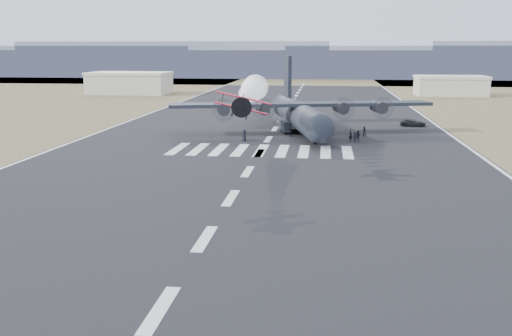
% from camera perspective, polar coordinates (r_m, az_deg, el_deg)
% --- Properties ---
extents(ground, '(500.00, 500.00, 0.00)m').
position_cam_1_polar(ground, '(32.81, -9.61, -13.78)').
color(ground, black).
rests_on(ground, ground).
extents(scrub_far, '(500.00, 80.00, 0.00)m').
position_cam_1_polar(scrub_far, '(258.80, 5.04, 8.77)').
color(scrub_far, brown).
rests_on(scrub_far, ground).
extents(runway_markings, '(60.00, 260.00, 0.01)m').
position_cam_1_polar(runway_markings, '(89.82, 1.23, 2.89)').
color(runway_markings, silver).
rests_on(runway_markings, ground).
extents(ridge_seg_b, '(150.00, 50.00, 15.00)m').
position_cam_1_polar(ridge_seg_b, '(320.01, -19.08, 10.12)').
color(ridge_seg_b, gray).
rests_on(ridge_seg_b, ground).
extents(ridge_seg_c, '(150.00, 50.00, 17.00)m').
position_cam_1_polar(ridge_seg_c, '(297.62, -7.56, 10.76)').
color(ridge_seg_c, gray).
rests_on(ridge_seg_c, ground).
extents(ridge_seg_d, '(150.00, 50.00, 13.00)m').
position_cam_1_polar(ridge_seg_d, '(288.50, 5.27, 10.38)').
color(ridge_seg_d, gray).
rests_on(ridge_seg_d, ground).
extents(ridge_seg_e, '(150.00, 50.00, 15.00)m').
position_cam_1_polar(ridge_seg_e, '(293.77, 18.25, 10.07)').
color(ridge_seg_e, gray).
rests_on(ridge_seg_e, ground).
extents(hangar_left, '(24.50, 14.50, 6.70)m').
position_cam_1_polar(hangar_left, '(183.94, -12.51, 8.32)').
color(hangar_left, '#B3AF9F').
rests_on(hangar_left, ground).
extents(hangar_right, '(20.50, 12.50, 5.90)m').
position_cam_1_polar(hangar_right, '(182.45, 18.87, 7.82)').
color(hangar_right, '#B3AF9F').
rests_on(hangar_right, ground).
extents(aerobatic_biplane, '(5.81, 5.31, 2.88)m').
position_cam_1_polar(aerobatic_biplane, '(60.08, -1.47, 6.40)').
color(aerobatic_biplane, red).
extents(smoke_trail, '(3.71, 22.67, 3.71)m').
position_cam_1_polar(smoke_trail, '(79.02, -0.40, 7.84)').
color(smoke_trail, white).
extents(transport_aircraft, '(43.60, 35.66, 12.68)m').
position_cam_1_polar(transport_aircraft, '(97.97, 4.32, 5.54)').
color(transport_aircraft, black).
rests_on(transport_aircraft, ground).
extents(support_vehicle, '(4.83, 2.67, 1.28)m').
position_cam_1_polar(support_vehicle, '(108.79, 15.42, 4.39)').
color(support_vehicle, black).
rests_on(support_vehicle, ground).
extents(crew_a, '(0.71, 0.74, 1.59)m').
position_cam_1_polar(crew_a, '(88.64, -1.28, 3.28)').
color(crew_a, black).
rests_on(crew_a, ground).
extents(crew_b, '(0.91, 0.75, 1.62)m').
position_cam_1_polar(crew_b, '(89.35, 10.19, 3.17)').
color(crew_b, black).
rests_on(crew_b, ground).
extents(crew_c, '(1.10, 0.69, 1.58)m').
position_cam_1_polar(crew_c, '(88.46, 9.86, 3.09)').
color(crew_c, black).
rests_on(crew_c, ground).
extents(crew_d, '(0.99, 0.97, 1.57)m').
position_cam_1_polar(crew_d, '(92.82, 3.49, 3.65)').
color(crew_d, black).
rests_on(crew_d, ground).
extents(crew_e, '(0.88, 1.02, 1.77)m').
position_cam_1_polar(crew_e, '(88.28, -1.17, 3.31)').
color(crew_e, black).
rests_on(crew_e, ground).
extents(crew_f, '(0.51, 1.58, 1.70)m').
position_cam_1_polar(crew_f, '(92.04, 5.75, 3.58)').
color(crew_f, black).
rests_on(crew_f, ground).
extents(crew_g, '(0.84, 0.84, 1.79)m').
position_cam_1_polar(crew_g, '(89.43, 9.44, 3.26)').
color(crew_g, black).
rests_on(crew_g, ground).
extents(crew_h, '(0.88, 0.63, 1.66)m').
position_cam_1_polar(crew_h, '(94.26, 10.73, 3.62)').
color(crew_h, black).
rests_on(crew_h, ground).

